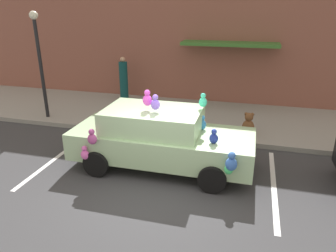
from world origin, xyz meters
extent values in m
plane|color=#38383A|center=(0.00, 0.00, 0.00)|extent=(60.00, 60.00, 0.00)
cube|color=gray|center=(0.00, 5.00, 0.07)|extent=(24.00, 4.00, 0.15)
cube|color=brown|center=(0.00, 7.15, 3.20)|extent=(24.00, 0.30, 6.40)
cube|color=#3C722D|center=(0.85, 6.60, 2.55)|extent=(3.60, 1.10, 0.12)
cube|color=silver|center=(2.50, 1.00, 0.00)|extent=(0.12, 3.60, 0.01)
cube|color=silver|center=(-3.22, 1.00, 0.00)|extent=(0.12, 3.60, 0.01)
cube|color=#A5C996|center=(-0.28, 1.23, 0.64)|extent=(4.54, 1.73, 0.68)
cube|color=#A5C996|center=(-0.51, 1.23, 1.26)|extent=(2.36, 1.52, 0.56)
cylinder|color=black|center=(1.13, 2.09, 0.32)|extent=(0.64, 0.22, 0.64)
cylinder|color=black|center=(1.13, 0.36, 0.32)|extent=(0.64, 0.22, 0.64)
cylinder|color=black|center=(-1.69, 2.09, 0.32)|extent=(0.64, 0.22, 0.64)
cylinder|color=black|center=(-1.69, 0.36, 0.32)|extent=(0.64, 0.22, 0.64)
ellipsoid|color=#8C63ED|center=(-0.38, 1.03, 1.73)|extent=(0.22, 0.18, 0.26)
sphere|color=#8C63ED|center=(-0.38, 1.03, 1.91)|extent=(0.14, 0.14, 0.14)
ellipsoid|color=#EB63BD|center=(-1.93, 0.28, 0.57)|extent=(0.20, 0.17, 0.24)
sphere|color=#EB63BD|center=(-1.93, 0.28, 0.74)|extent=(0.13, 0.13, 0.13)
ellipsoid|color=#40DFB1|center=(0.67, 1.56, 1.72)|extent=(0.20, 0.16, 0.24)
sphere|color=#40DFB1|center=(0.67, 1.56, 1.88)|extent=(0.13, 0.13, 0.13)
ellipsoid|color=#3A69C2|center=(1.52, 0.26, 0.80)|extent=(0.25, 0.20, 0.30)
sphere|color=#3A69C2|center=(1.52, 0.26, 1.00)|extent=(0.16, 0.16, 0.16)
ellipsoid|color=#E64ACB|center=(-0.61, 1.14, 1.79)|extent=(0.23, 0.19, 0.27)
sphere|color=#E64ACB|center=(-0.61, 1.14, 1.97)|extent=(0.15, 0.15, 0.15)
ellipsoid|color=#44D270|center=(1.47, 0.28, 0.65)|extent=(0.19, 0.15, 0.22)
sphere|color=#44D270|center=(1.47, 0.28, 0.81)|extent=(0.12, 0.12, 0.12)
ellipsoid|color=navy|center=(1.06, 0.83, 1.10)|extent=(0.20, 0.17, 0.24)
sphere|color=navy|center=(1.06, 0.83, 1.27)|extent=(0.13, 0.13, 0.13)
ellipsoid|color=#B0488E|center=(-1.69, 0.27, 1.01)|extent=(0.22, 0.18, 0.26)
sphere|color=#B0488E|center=(-1.69, 0.27, 1.19)|extent=(0.14, 0.14, 0.14)
ellipsoid|color=#2F7AC1|center=(0.66, 1.60, 1.12)|extent=(0.22, 0.18, 0.26)
sphere|color=#2F7AC1|center=(0.66, 1.60, 1.30)|extent=(0.14, 0.14, 0.14)
ellipsoid|color=#D5264E|center=(-1.72, 1.00, 1.14)|extent=(0.27, 0.22, 0.32)
sphere|color=#D5264E|center=(-1.72, 1.00, 1.37)|extent=(0.17, 0.17, 0.17)
ellipsoid|color=brown|center=(1.79, 3.69, 0.38)|extent=(0.37, 0.31, 0.46)
sphere|color=brown|center=(1.79, 3.69, 0.71)|extent=(0.26, 0.26, 0.26)
sphere|color=brown|center=(1.70, 3.69, 0.80)|extent=(0.11, 0.11, 0.11)
sphere|color=brown|center=(1.89, 3.69, 0.80)|extent=(0.11, 0.11, 0.11)
cylinder|color=black|center=(-5.21, 3.50, 1.81)|extent=(0.12, 0.12, 3.32)
sphere|color=#EAEACC|center=(-5.21, 3.50, 3.61)|extent=(0.28, 0.28, 0.28)
cylinder|color=#114244|center=(-3.35, 6.19, 0.95)|extent=(0.34, 0.34, 1.60)
sphere|color=tan|center=(-3.35, 6.19, 1.85)|extent=(0.21, 0.21, 0.21)
camera|label=1|loc=(1.78, -5.86, 3.97)|focal=34.12mm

